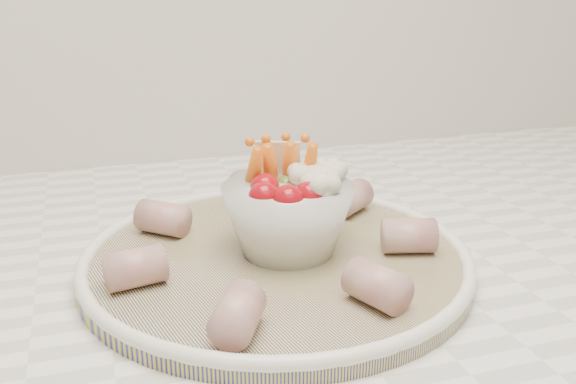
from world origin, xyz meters
name	(u,v)px	position (x,y,z in m)	size (l,w,h in m)	color
serving_platter	(276,258)	(-0.08, 1.38, 0.93)	(0.41, 0.41, 0.02)	navy
veggie_bowl	(290,211)	(-0.06, 1.39, 0.97)	(0.12, 0.12, 0.10)	silver
cured_meat_rolls	(275,238)	(-0.08, 1.38, 0.95)	(0.29, 0.30, 0.03)	#A34A4D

